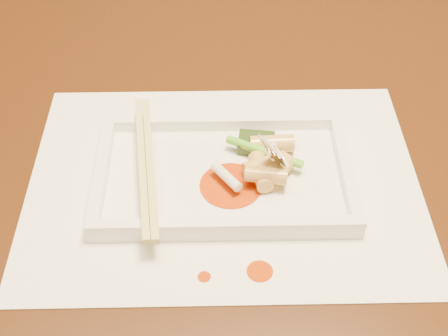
{
  "coord_description": "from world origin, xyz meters",
  "views": [
    {
      "loc": [
        0.08,
        -0.53,
        1.21
      ],
      "look_at": [
        0.09,
        -0.08,
        0.77
      ],
      "focal_mm": 50.0,
      "sensor_mm": 36.0,
      "label": 1
    }
  ],
  "objects_px": {
    "table": "(151,191)",
    "fork": "(296,106)",
    "plate_base": "(224,178)",
    "placemat": "(224,181)",
    "chopstick_a": "(142,164)"
  },
  "relations": [
    {
      "from": "placemat",
      "to": "fork",
      "type": "bearing_deg",
      "value": 14.42
    },
    {
      "from": "plate_base",
      "to": "chopstick_a",
      "type": "height_order",
      "value": "chopstick_a"
    },
    {
      "from": "table",
      "to": "fork",
      "type": "bearing_deg",
      "value": -22.19
    },
    {
      "from": "fork",
      "to": "table",
      "type": "bearing_deg",
      "value": 157.81
    },
    {
      "from": "chopstick_a",
      "to": "fork",
      "type": "xyz_separation_m",
      "value": [
        0.15,
        0.02,
        0.06
      ]
    },
    {
      "from": "chopstick_a",
      "to": "fork",
      "type": "distance_m",
      "value": 0.16
    },
    {
      "from": "placemat",
      "to": "fork",
      "type": "height_order",
      "value": "fork"
    },
    {
      "from": "table",
      "to": "chopstick_a",
      "type": "xyz_separation_m",
      "value": [
        0.01,
        -0.08,
        0.13
      ]
    },
    {
      "from": "table",
      "to": "chopstick_a",
      "type": "distance_m",
      "value": 0.15
    },
    {
      "from": "placemat",
      "to": "fork",
      "type": "xyz_separation_m",
      "value": [
        0.07,
        0.02,
        0.08
      ]
    },
    {
      "from": "placemat",
      "to": "chopstick_a",
      "type": "bearing_deg",
      "value": 180.0
    },
    {
      "from": "placemat",
      "to": "plate_base",
      "type": "relative_size",
      "value": 1.54
    },
    {
      "from": "placemat",
      "to": "plate_base",
      "type": "distance_m",
      "value": 0.0
    },
    {
      "from": "plate_base",
      "to": "table",
      "type": "bearing_deg",
      "value": 137.01
    },
    {
      "from": "table",
      "to": "plate_base",
      "type": "height_order",
      "value": "plate_base"
    }
  ]
}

